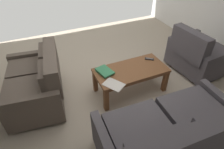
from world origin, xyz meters
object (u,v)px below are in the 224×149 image
Objects in this scene: loveseat_near at (38,83)px; loose_magazine at (114,84)px; tv_remote at (149,59)px; armchair_side at (196,54)px; book_stack at (105,71)px; coffee_table at (131,73)px; sofa_main at (173,135)px.

loveseat_near is 1.20m from loose_magazine.
armchair_side is at bearing 173.15° from tv_remote.
loveseat_near is at bearing -15.82° from book_stack.
sofa_main is at bearing 85.22° from coffee_table.
coffee_table is 3.66× the size of book_stack.
loose_magazine is (-1.02, 0.61, 0.09)m from loveseat_near.
tv_remote reaches higher than coffee_table.
loveseat_near is 1.33× the size of armchair_side.
sofa_main is at bearing 129.61° from loveseat_near.
sofa_main reaches higher than book_stack.
loose_magazine is at bearing 91.15° from book_stack.
sofa_main is 2.09m from loveseat_near.
armchair_side is 1.85m from loose_magazine.
armchair_side is at bearing 177.26° from book_stack.
armchair_side is 6.51× the size of tv_remote.
loose_magazine is at bearing 7.34° from armchair_side.
coffee_table is at bearing 164.94° from loveseat_near.
loose_magazine reaches higher than coffee_table.
loveseat_near is at bearing -62.67° from loose_magazine.
armchair_side is 3.34× the size of loose_magazine.
loveseat_near reaches higher than book_stack.
sofa_main is at bearing 68.40° from tv_remote.
book_stack is at bearing -13.21° from coffee_table.
sofa_main is 11.38× the size of tv_remote.
book_stack is at bearing -76.53° from sofa_main.
armchair_side is (-1.42, -0.01, -0.01)m from coffee_table.
loveseat_near reaches higher than tv_remote.
sofa_main is 5.41× the size of book_stack.
coffee_table is at bearing 176.92° from loose_magazine.
book_stack is (1.84, -0.09, 0.10)m from armchair_side.
loose_magazine is (-0.01, 0.32, -0.02)m from book_stack.
loose_magazine is at bearing -72.73° from sofa_main.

